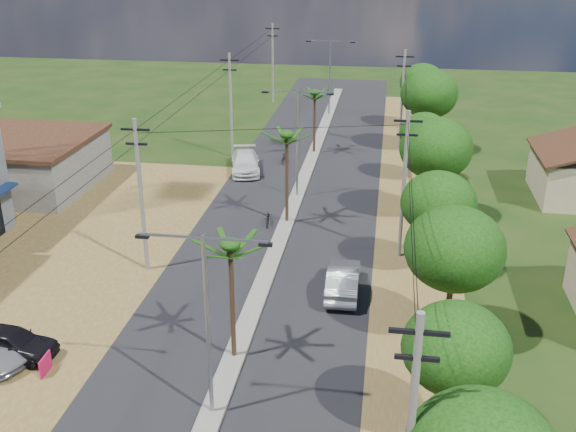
# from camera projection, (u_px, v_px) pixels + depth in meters

# --- Properties ---
(ground) EXTENTS (160.00, 160.00, 0.00)m
(ground) POSITION_uv_depth(u_px,v_px,m) (212.00, 415.00, 27.35)
(ground) COLOR black
(ground) RESTS_ON ground
(road) EXTENTS (12.00, 110.00, 0.04)m
(road) POSITION_uv_depth(u_px,v_px,m) (274.00, 255.00, 41.03)
(road) COLOR black
(road) RESTS_ON ground
(median) EXTENTS (1.00, 90.00, 0.18)m
(median) POSITION_uv_depth(u_px,v_px,m) (282.00, 234.00, 43.74)
(median) COLOR #605E56
(median) RESTS_ON ground
(dirt_shoulder_east) EXTENTS (5.00, 90.00, 0.03)m
(dirt_shoulder_east) POSITION_uv_depth(u_px,v_px,m) (416.00, 264.00, 39.85)
(dirt_shoulder_east) COLOR brown
(dirt_shoulder_east) RESTS_ON ground
(low_shed) EXTENTS (10.40, 10.40, 3.95)m
(low_shed) POSITION_uv_depth(u_px,v_px,m) (23.00, 163.00, 51.40)
(low_shed) COLOR #605E56
(low_shed) RESTS_ON ground
(tree_east_b) EXTENTS (4.00, 4.00, 5.83)m
(tree_east_b) POSITION_uv_depth(u_px,v_px,m) (456.00, 349.00, 24.48)
(tree_east_b) COLOR black
(tree_east_b) RESTS_ON ground
(tree_east_c) EXTENTS (4.60, 4.60, 6.83)m
(tree_east_c) POSITION_uv_depth(u_px,v_px,m) (455.00, 249.00, 30.52)
(tree_east_c) COLOR black
(tree_east_c) RESTS_ON ground
(tree_east_d) EXTENTS (4.20, 4.20, 6.13)m
(tree_east_d) POSITION_uv_depth(u_px,v_px,m) (438.00, 203.00, 37.15)
(tree_east_d) COLOR black
(tree_east_d) RESTS_ON ground
(tree_east_e) EXTENTS (4.80, 4.80, 7.14)m
(tree_east_e) POSITION_uv_depth(u_px,v_px,m) (436.00, 149.00, 44.14)
(tree_east_e) COLOR black
(tree_east_e) RESTS_ON ground
(tree_east_f) EXTENTS (3.80, 3.80, 5.52)m
(tree_east_f) POSITION_uv_depth(u_px,v_px,m) (424.00, 133.00, 51.96)
(tree_east_f) COLOR black
(tree_east_f) RESTS_ON ground
(tree_east_g) EXTENTS (5.00, 5.00, 7.38)m
(tree_east_g) POSITION_uv_depth(u_px,v_px,m) (429.00, 94.00, 58.65)
(tree_east_g) COLOR black
(tree_east_g) RESTS_ON ground
(tree_east_h) EXTENTS (4.40, 4.40, 6.52)m
(tree_east_h) POSITION_uv_depth(u_px,v_px,m) (422.00, 83.00, 66.23)
(tree_east_h) COLOR black
(tree_east_h) RESTS_ON ground
(palm_median_near) EXTENTS (2.00, 2.00, 6.15)m
(palm_median_near) POSITION_uv_depth(u_px,v_px,m) (230.00, 250.00, 28.87)
(palm_median_near) COLOR black
(palm_median_near) RESTS_ON ground
(palm_median_mid) EXTENTS (2.00, 2.00, 6.55)m
(palm_median_mid) POSITION_uv_depth(u_px,v_px,m) (287.00, 139.00, 43.33)
(palm_median_mid) COLOR black
(palm_median_mid) RESTS_ON ground
(palm_median_far) EXTENTS (2.00, 2.00, 5.85)m
(palm_median_far) POSITION_uv_depth(u_px,v_px,m) (315.00, 95.00, 58.18)
(palm_median_far) COLOR black
(palm_median_far) RESTS_ON ground
(streetlight_near) EXTENTS (5.10, 0.18, 8.00)m
(streetlight_near) POSITION_uv_depth(u_px,v_px,m) (207.00, 313.00, 25.51)
(streetlight_near) COLOR gray
(streetlight_near) RESTS_ON ground
(streetlight_mid) EXTENTS (5.10, 0.18, 8.00)m
(streetlight_mid) POSITION_uv_depth(u_px,v_px,m) (297.00, 135.00, 48.32)
(streetlight_mid) COLOR gray
(streetlight_mid) RESTS_ON ground
(streetlight_far) EXTENTS (5.10, 0.18, 8.00)m
(streetlight_far) POSITION_uv_depth(u_px,v_px,m) (330.00, 71.00, 71.13)
(streetlight_far) COLOR gray
(streetlight_far) RESTS_ON ground
(utility_pole_w_b) EXTENTS (1.60, 0.24, 9.00)m
(utility_pole_w_b) POSITION_uv_depth(u_px,v_px,m) (141.00, 193.00, 37.44)
(utility_pole_w_b) COLOR #605E56
(utility_pole_w_b) RESTS_ON ground
(utility_pole_w_c) EXTENTS (1.60, 0.24, 9.00)m
(utility_pole_w_c) POSITION_uv_depth(u_px,v_px,m) (231.00, 103.00, 57.51)
(utility_pole_w_c) COLOR #605E56
(utility_pole_w_c) RESTS_ON ground
(utility_pole_w_d) EXTENTS (1.60, 0.24, 9.00)m
(utility_pole_w_d) POSITION_uv_depth(u_px,v_px,m) (273.00, 61.00, 76.68)
(utility_pole_w_d) COLOR #605E56
(utility_pole_w_d) RESTS_ON ground
(utility_pole_e_b) EXTENTS (1.60, 0.24, 9.00)m
(utility_pole_e_b) POSITION_uv_depth(u_px,v_px,m) (404.00, 182.00, 39.08)
(utility_pole_e_b) COLOR #605E56
(utility_pole_e_b) RESTS_ON ground
(utility_pole_e_c) EXTENTS (1.60, 0.24, 9.00)m
(utility_pole_e_c) POSITION_uv_depth(u_px,v_px,m) (402.00, 99.00, 59.16)
(utility_pole_e_c) COLOR #605E56
(utility_pole_e_c) RESTS_ON ground
(car_silver_mid) EXTENTS (1.77, 4.88, 1.60)m
(car_silver_mid) POSITION_uv_depth(u_px,v_px,m) (343.00, 280.00, 36.33)
(car_silver_mid) COLOR gray
(car_silver_mid) RESTS_ON ground
(car_white_far) EXTENTS (3.40, 5.81, 1.58)m
(car_white_far) POSITION_uv_depth(u_px,v_px,m) (245.00, 163.00, 55.18)
(car_white_far) COLOR silver
(car_white_far) RESTS_ON ground
(car_parked_dark) EXTENTS (4.46, 2.09, 1.47)m
(car_parked_dark) POSITION_uv_depth(u_px,v_px,m) (11.00, 343.00, 30.86)
(car_parked_dark) COLOR black
(car_parked_dark) RESTS_ON ground
(moto_rider_west_a) EXTENTS (0.85, 1.93, 0.98)m
(moto_rider_west_a) POSITION_uv_depth(u_px,v_px,m) (268.00, 218.00, 45.08)
(moto_rider_west_a) COLOR black
(moto_rider_west_a) RESTS_ON ground
(moto_rider_west_b) EXTENTS (0.66, 1.71, 1.00)m
(moto_rider_west_b) POSITION_uv_depth(u_px,v_px,m) (284.00, 158.00, 57.41)
(moto_rider_west_b) COLOR black
(moto_rider_west_b) RESTS_ON ground
(roadside_sign) EXTENTS (0.11, 1.08, 0.90)m
(roadside_sign) POSITION_uv_depth(u_px,v_px,m) (45.00, 365.00, 29.76)
(roadside_sign) COLOR #A90F40
(roadside_sign) RESTS_ON ground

